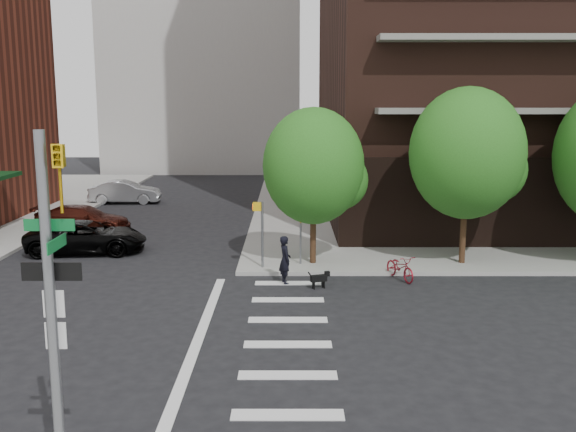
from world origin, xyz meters
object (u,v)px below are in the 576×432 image
traffic_signal (57,361)px  parked_car_silver (125,192)px  scooter (400,267)px  parked_car_black (87,237)px  dog_walker (285,260)px  parked_car_maroon (83,219)px

traffic_signal → parked_car_silver: 33.06m
parked_car_silver → scooter: size_ratio=2.50×
parked_car_black → dog_walker: (8.70, -4.79, 0.18)m
scooter → parked_car_black: bearing=139.7°
traffic_signal → parked_car_silver: bearing=102.5°
parked_car_black → parked_car_silver: bearing=2.6°
parked_car_black → parked_car_silver: 14.05m
parked_car_maroon → parked_car_black: bearing=-157.1°
parked_car_silver → parked_car_black: bearing=-175.8°
dog_walker → traffic_signal: bearing=150.2°
traffic_signal → dog_walker: bearing=76.0°
traffic_signal → parked_car_maroon: traffic_signal is taller
traffic_signal → parked_car_black: size_ratio=1.18×
parked_car_black → scooter: parked_car_black is taller
traffic_signal → scooter: 16.10m
traffic_signal → parked_car_maroon: (-6.90, 22.71, -2.01)m
traffic_signal → scooter: bearing=61.4°
parked_car_maroon → scooter: 16.95m
parked_car_black → dog_walker: 9.94m
scooter → dog_walker: (-4.28, -0.50, 0.41)m
traffic_signal → dog_walker: size_ratio=3.40×
parked_car_black → dog_walker: dog_walker is taller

